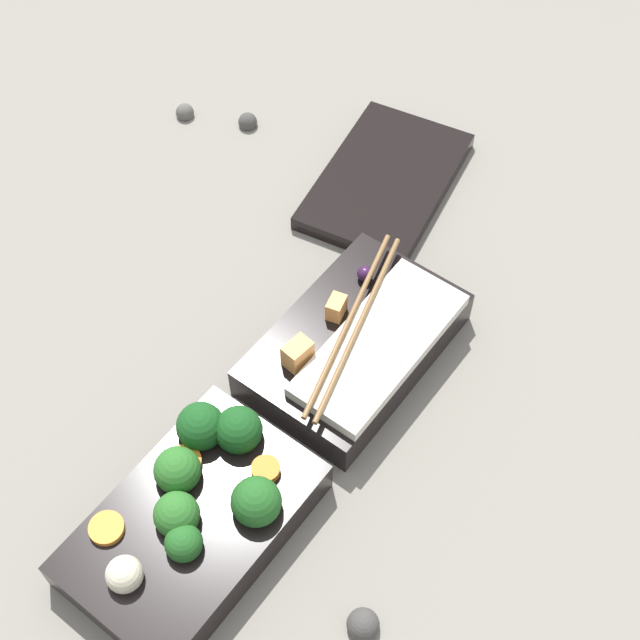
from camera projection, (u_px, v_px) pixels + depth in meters
name	position (u px, v px, depth m)	size (l,w,h in m)	color
ground_plane	(283.00, 425.00, 0.80)	(3.00, 3.00, 0.00)	gray
bento_tray_vegetable	(196.00, 512.00, 0.73)	(0.21, 0.13, 0.07)	black
bento_tray_rice	(357.00, 344.00, 0.83)	(0.21, 0.13, 0.06)	black
bento_lid	(386.00, 181.00, 0.97)	(0.20, 0.13, 0.02)	black
pebble_0	(248.00, 122.00, 1.03)	(0.02, 0.02, 0.02)	#474442
pebble_1	(185.00, 113.00, 1.04)	(0.02, 0.02, 0.02)	#595651
pebble_2	(363.00, 625.00, 0.69)	(0.03, 0.03, 0.03)	#474442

